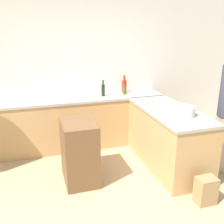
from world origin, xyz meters
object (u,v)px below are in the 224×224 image
hot_sauce_bottle (124,86)px  mixing_bowl (183,111)px  island_table (79,151)px  paper_bag (206,190)px  olive_oil_bottle (125,90)px  wine_bottle_dark (103,90)px

hot_sauce_bottle → mixing_bowl: bearing=-78.6°
island_table → paper_bag: island_table is taller
island_table → olive_oil_bottle: olive_oil_bottle is taller
mixing_bowl → paper_bag: 1.06m
island_table → mixing_bowl: size_ratio=2.75×
wine_bottle_dark → paper_bag: size_ratio=0.82×
mixing_bowl → hot_sauce_bottle: (-0.31, 1.53, 0.06)m
island_table → hot_sauce_bottle: hot_sauce_bottle is taller
wine_bottle_dark → paper_bag: 2.34m
island_table → wine_bottle_dark: (0.64, 1.10, 0.58)m
island_table → wine_bottle_dark: size_ratio=3.11×
island_table → hot_sauce_bottle: bearing=49.1°
wine_bottle_dark → olive_oil_bottle: bearing=1.2°
wine_bottle_dark → mixing_bowl: bearing=-60.9°
hot_sauce_bottle → wine_bottle_dark: 0.48m
wine_bottle_dark → island_table: bearing=-120.3°
hot_sauce_bottle → olive_oil_bottle: (-0.05, -0.16, -0.05)m
mixing_bowl → paper_bag: bearing=-93.5°
hot_sauce_bottle → paper_bag: size_ratio=0.92×
olive_oil_bottle → paper_bag: (0.32, -2.07, -0.80)m
hot_sauce_bottle → paper_bag: hot_sauce_bottle is taller
olive_oil_bottle → wine_bottle_dark: 0.40m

